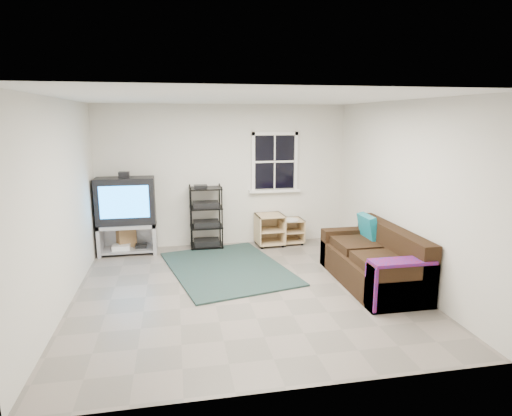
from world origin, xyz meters
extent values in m
plane|color=slate|center=(0.00, 0.00, 0.00)|extent=(4.60, 4.60, 0.00)
plane|color=white|center=(0.00, 0.00, 2.60)|extent=(4.60, 4.60, 0.00)
plane|color=silver|center=(0.00, 2.30, 1.30)|extent=(4.60, 0.00, 4.60)
plane|color=silver|center=(0.00, -2.30, 1.30)|extent=(4.60, 0.00, 4.60)
plane|color=silver|center=(-2.30, 0.00, 1.30)|extent=(0.00, 4.60, 4.60)
plane|color=silver|center=(2.30, 0.00, 1.30)|extent=(0.00, 4.60, 4.60)
cube|color=black|center=(0.95, 2.28, 1.55)|extent=(0.80, 0.01, 1.02)
cube|color=white|center=(0.95, 2.26, 2.07)|extent=(0.88, 0.06, 0.06)
cube|color=white|center=(0.95, 2.25, 1.00)|extent=(0.98, 0.14, 0.05)
cube|color=white|center=(0.54, 2.26, 1.55)|extent=(0.06, 0.06, 1.10)
cube|color=white|center=(1.36, 2.26, 1.55)|extent=(0.06, 0.06, 1.10)
cube|color=white|center=(0.95, 2.27, 1.55)|extent=(0.78, 0.04, 0.04)
cube|color=#A7A7AF|center=(-1.76, 2.02, 0.51)|extent=(0.99, 0.49, 0.06)
cube|color=#A7A7AF|center=(-2.22, 2.02, 0.27)|extent=(0.06, 0.49, 0.54)
cube|color=#A7A7AF|center=(-1.29, 2.02, 0.27)|extent=(0.06, 0.49, 0.54)
cube|color=#A7A7AF|center=(-1.76, 2.02, 0.07)|extent=(0.87, 0.45, 0.04)
cube|color=#A7A7AF|center=(-1.76, 2.25, 0.27)|extent=(0.99, 0.04, 0.54)
cube|color=silver|center=(-1.87, 1.98, 0.13)|extent=(0.30, 0.24, 0.08)
cube|color=black|center=(-1.54, 2.02, 0.12)|extent=(0.20, 0.18, 0.06)
cube|color=black|center=(-1.76, 2.02, 0.95)|extent=(0.99, 0.41, 0.81)
cube|color=#1E8AFF|center=(-1.76, 1.81, 0.96)|extent=(0.81, 0.01, 0.55)
cube|color=black|center=(-1.76, 2.02, 1.40)|extent=(0.18, 0.13, 0.10)
cylinder|color=black|center=(-0.64, 1.88, 0.58)|extent=(0.02, 0.02, 1.17)
cylinder|color=black|center=(-0.10, 1.88, 0.58)|extent=(0.02, 0.02, 1.17)
cylinder|color=black|center=(-0.64, 2.26, 0.58)|extent=(0.02, 0.02, 1.17)
cylinder|color=black|center=(-0.10, 2.26, 0.58)|extent=(0.02, 0.02, 1.17)
cube|color=black|center=(-0.37, 2.07, 0.05)|extent=(0.58, 0.42, 0.02)
cube|color=black|center=(-0.37, 2.07, 0.11)|extent=(0.46, 0.34, 0.10)
cube|color=black|center=(-0.37, 2.07, 0.41)|extent=(0.58, 0.42, 0.02)
cube|color=black|center=(-0.37, 2.07, 0.47)|extent=(0.46, 0.34, 0.10)
cube|color=black|center=(-0.37, 2.07, 0.76)|extent=(0.58, 0.42, 0.02)
cube|color=black|center=(-0.37, 2.07, 0.82)|extent=(0.46, 0.34, 0.10)
cube|color=black|center=(-0.37, 2.07, 1.12)|extent=(0.58, 0.42, 0.02)
cube|color=tan|center=(0.81, 2.03, 0.58)|extent=(0.52, 0.52, 0.02)
cube|color=tan|center=(0.81, 2.03, 0.06)|extent=(0.52, 0.52, 0.02)
cube|color=tan|center=(0.57, 2.02, 0.32)|extent=(0.05, 0.50, 0.54)
cube|color=tan|center=(1.05, 2.04, 0.32)|extent=(0.05, 0.50, 0.54)
cube|color=tan|center=(0.80, 2.27, 0.32)|extent=(0.46, 0.05, 0.54)
cube|color=tan|center=(0.81, 2.03, 0.30)|extent=(0.48, 0.50, 0.02)
cylinder|color=black|center=(0.62, 1.82, 0.02)|extent=(0.05, 0.05, 0.05)
cylinder|color=black|center=(1.00, 2.24, 0.02)|extent=(0.05, 0.05, 0.05)
cube|color=tan|center=(1.24, 2.07, 0.46)|extent=(0.44, 0.44, 0.02)
cube|color=tan|center=(1.24, 2.07, 0.05)|extent=(0.44, 0.44, 0.02)
cube|color=tan|center=(1.04, 2.06, 0.26)|extent=(0.03, 0.43, 0.43)
cube|color=tan|center=(1.44, 2.07, 0.26)|extent=(0.03, 0.43, 0.43)
cube|color=tan|center=(1.23, 2.27, 0.26)|extent=(0.39, 0.03, 0.43)
cube|color=tan|center=(1.24, 2.07, 0.24)|extent=(0.40, 0.42, 0.02)
cylinder|color=black|center=(1.08, 1.89, 0.02)|extent=(0.04, 0.04, 0.04)
cylinder|color=black|center=(1.40, 2.24, 0.02)|extent=(0.04, 0.04, 0.04)
cylinder|color=silver|center=(1.20, 1.98, 0.48)|extent=(0.30, 0.30, 0.02)
cube|color=black|center=(1.84, -0.11, 0.20)|extent=(0.87, 1.93, 0.41)
cube|color=black|center=(2.15, -0.11, 0.61)|extent=(0.23, 1.93, 0.42)
cube|color=black|center=(1.84, 0.74, 0.30)|extent=(0.87, 0.23, 0.60)
cube|color=black|center=(1.84, -0.96, 0.30)|extent=(0.87, 0.23, 0.60)
cube|color=black|center=(1.76, -0.49, 0.47)|extent=(0.58, 0.70, 0.13)
cube|color=black|center=(1.76, 0.28, 0.47)|extent=(0.58, 0.70, 0.13)
cube|color=teal|center=(2.01, 0.42, 0.70)|extent=(0.19, 0.46, 0.40)
cube|color=#0D1A90|center=(1.82, -0.96, 0.62)|extent=(0.80, 0.29, 0.04)
cube|color=#0D1A90|center=(1.42, -0.96, 0.32)|extent=(0.04, 0.29, 0.56)
cube|color=black|center=(-0.13, 0.88, 0.01)|extent=(2.14, 2.61, 0.03)
cube|color=olive|center=(-1.80, 2.15, 0.22)|extent=(0.36, 0.31, 0.44)
camera|label=1|loc=(-0.89, -5.55, 2.36)|focal=30.00mm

